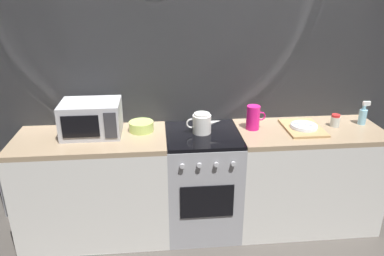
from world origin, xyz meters
name	(u,v)px	position (x,y,z in m)	size (l,w,h in m)	color
ground_plane	(202,225)	(0.00, 0.00, 0.00)	(8.00, 8.00, 0.00)	#47423D
back_wall	(199,86)	(0.00, 0.32, 1.20)	(3.60, 0.05, 2.40)	gray
counter_left	(95,187)	(-0.90, 0.00, 0.45)	(1.20, 0.60, 0.90)	silver
stove_unit	(202,182)	(0.00, 0.00, 0.45)	(0.60, 0.63, 0.90)	#9E9EA3
counter_right	(304,177)	(0.90, 0.00, 0.45)	(1.20, 0.60, 0.90)	silver
microwave	(91,118)	(-0.88, 0.07, 1.04)	(0.46, 0.35, 0.27)	#B2B2B7
kettle	(202,123)	(-0.01, 0.02, 0.98)	(0.28, 0.15, 0.17)	white
mixing_bowl	(141,126)	(-0.49, 0.10, 0.94)	(0.20, 0.20, 0.08)	#B7D166
pitcher	(253,117)	(0.42, 0.06, 1.00)	(0.16, 0.11, 0.20)	#E5197A
dish_pile	(303,127)	(0.84, 0.00, 0.92)	(0.30, 0.40, 0.06)	tan
spice_jar	(335,121)	(1.13, 0.05, 0.95)	(0.08, 0.08, 0.10)	silver
spray_bottle	(363,115)	(1.38, 0.07, 0.98)	(0.08, 0.06, 0.20)	#8CCCE5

